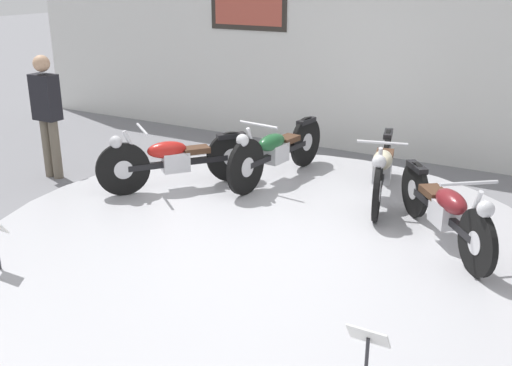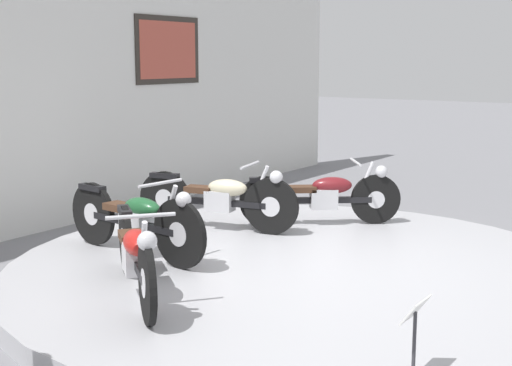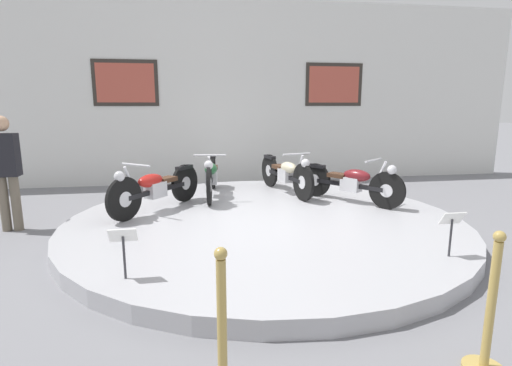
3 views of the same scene
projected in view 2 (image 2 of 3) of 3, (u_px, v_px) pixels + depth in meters
name	position (u px, v px, depth m)	size (l,w,h in m)	color
ground_plane	(301.00, 283.00, 6.97)	(60.00, 60.00, 0.00)	slate
display_platform	(301.00, 274.00, 6.96)	(5.74, 5.74, 0.19)	#ADADB2
back_wall	(32.00, 65.00, 8.77)	(14.00, 0.22, 4.16)	silver
motorcycle_red	(136.00, 253.00, 5.93)	(1.28, 1.59, 0.80)	black
motorcycle_green	(136.00, 218.00, 7.16)	(0.54, 2.02, 0.81)	black
motorcycle_cream	(220.00, 197.00, 8.29)	(0.63, 1.96, 0.80)	black
motorcycle_maroon	(324.00, 194.00, 8.55)	(1.25, 1.56, 0.78)	black
info_placard_front_left	(415.00, 320.00, 4.46)	(0.26, 0.11, 0.51)	#333338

